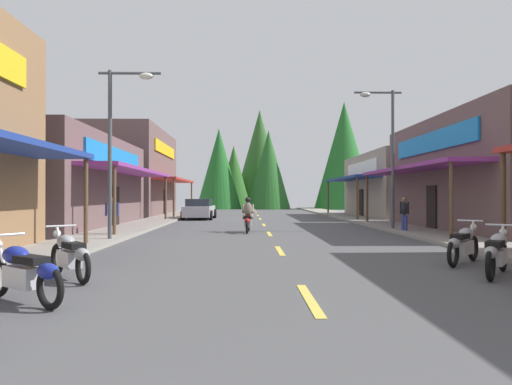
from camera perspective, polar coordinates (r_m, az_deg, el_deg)
The scene contains 19 objects.
ground at distance 22.25m, azimuth 1.37°, elevation -4.71°, with size 10.79×75.77×0.10m, color #4C4C4F.
sidewalk_left at distance 22.90m, azimuth -15.32°, elevation -4.30°, with size 2.33×75.77×0.12m, color gray.
sidewalk_right at distance 23.47m, azimuth 17.63°, elevation -4.19°, with size 2.33×75.77×0.12m, color gray.
centerline_dashes at distance 26.91m, azimuth 0.91°, elevation -3.83°, with size 0.16×53.31×0.01m.
storefront_left_middle at distance 27.16m, azimuth -24.69°, elevation 1.14°, with size 10.06×13.82×4.65m.
storefront_left_far at distance 41.55m, azimuth -16.30°, elevation 2.22°, with size 9.98×13.06×6.97m.
storefront_right_middle at distance 25.31m, azimuth 26.75°, elevation 2.00°, with size 8.14×13.27×5.31m.
storefront_right_far at distance 38.11m, azimuth 17.84°, elevation 0.78°, with size 9.32×12.55×4.74m.
streetlamp_left at distance 17.78m, azimuth -15.82°, elevation 7.19°, with size 2.19×0.30×6.06m.
streetlamp_right at distance 23.15m, azimuth 15.10°, elevation 6.05°, with size 2.19×0.30×6.50m.
motorcycle_parked_right_3 at distance 10.99m, azimuth 26.61°, elevation -6.36°, with size 1.36×1.78×1.04m.
motorcycle_parked_right_4 at distance 12.58m, azimuth 23.32°, elevation -5.59°, with size 1.50×1.67×1.04m.
motorcycle_parked_left_1 at distance 8.24m, azimuth -25.81°, elevation -8.39°, with size 1.77×1.37×1.04m.
motorcycle_parked_left_2 at distance 10.20m, azimuth -21.17°, elevation -6.84°, with size 1.40×1.74×1.04m.
rider_cruising_lead at distance 21.33m, azimuth -0.97°, elevation -3.00°, with size 0.60×2.14×1.57m.
pedestrian_browsing at distance 20.13m, azimuth -16.67°, elevation -2.46°, with size 0.57×0.27×1.56m.
pedestrian_waiting at distance 21.92m, azimuth 17.15°, elevation -2.26°, with size 0.37×0.54×1.58m.
parked_car_curbside at distance 33.41m, azimuth -6.72°, elevation -1.98°, with size 2.15×4.35×1.40m.
treeline_backdrop at distance 60.65m, azimuth 2.74°, elevation 3.65°, with size 21.42×14.40×13.11m.
Camera 1 is at (-1.01, 0.72, 1.65)m, focal length 33.80 mm.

